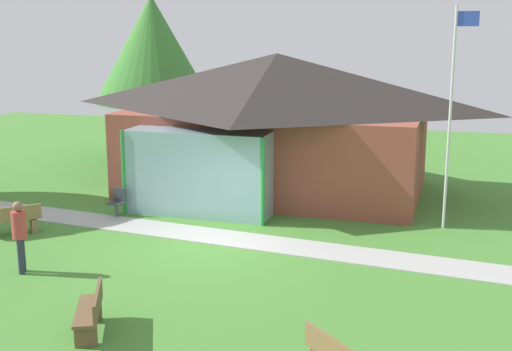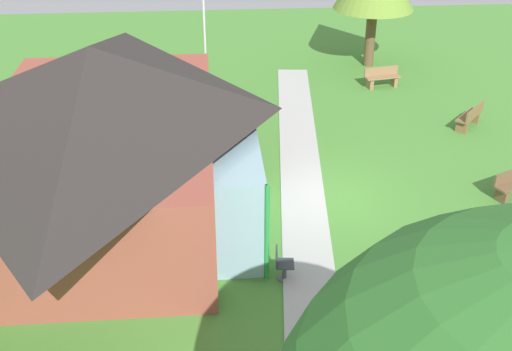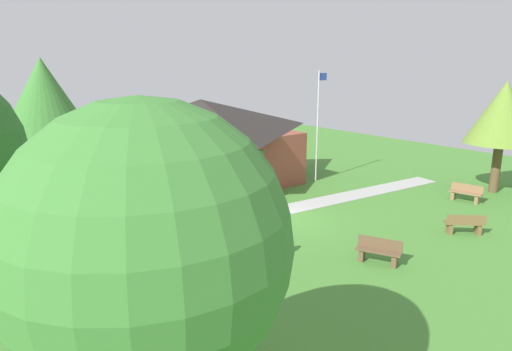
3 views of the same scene
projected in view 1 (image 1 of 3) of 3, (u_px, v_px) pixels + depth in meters
name	position (u px, v px, depth m)	size (l,w,h in m)	color
ground_plane	(212.00, 246.00, 18.08)	(44.00, 44.00, 0.00)	#478433
pavilion	(274.00, 121.00, 23.36)	(10.82, 7.84, 4.77)	brown
footpath	(221.00, 237.00, 18.73)	(22.31, 1.30, 0.03)	#ADADA8
flagpole	(452.00, 110.00, 18.88)	(0.64, 0.08, 6.23)	silver
bench_mid_left	(13.00, 221.00, 18.92)	(1.37, 1.37, 0.84)	olive
bench_front_center	(91.00, 313.00, 12.93)	(1.03, 1.55, 0.84)	brown
patio_chair_west	(117.00, 203.00, 20.69)	(0.48, 0.48, 0.86)	#33383D
visitor_strolling_lawn	(20.00, 231.00, 15.92)	(0.34, 0.34, 1.74)	#2D3347
tree_behind_pavilion_left	(152.00, 50.00, 28.80)	(5.01, 5.01, 6.92)	brown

